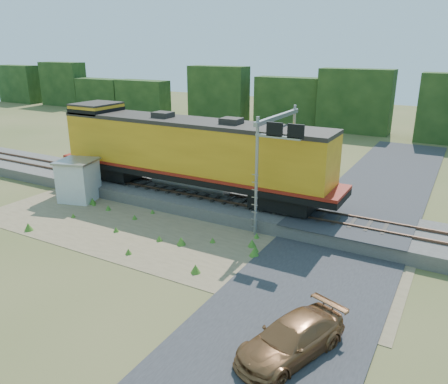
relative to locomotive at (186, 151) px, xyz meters
The scene contains 11 objects.
ground 8.30m from the locomotive, 53.75° to the right, with size 140.00×140.00×0.00m, color #475123.
ballast 5.49m from the locomotive, ahead, with size 70.00×5.00×0.80m, color slate.
rails 5.22m from the locomotive, ahead, with size 70.00×1.54×0.16m.
dirt_shoulder 7.03m from the locomotive, 66.43° to the right, with size 26.00×8.00×0.03m, color #8C7754.
road 13.06m from the locomotive, 24.76° to the right, with size 7.00×66.00×0.86m.
tree_line_north 32.31m from the locomotive, 82.17° to the left, with size 130.00×3.00×6.50m.
weed_clumps 7.01m from the locomotive, 81.33° to the right, with size 15.00×6.20×0.56m, color #417722, non-canonical shape.
locomotive is the anchor object (origin of this frame).
shed 8.04m from the locomotive, 153.72° to the right, with size 3.09×3.09×2.96m.
signal_gantry 7.20m from the locomotive, ahead, with size 2.75×6.20×6.93m.
car 17.16m from the locomotive, 43.39° to the right, with size 1.88×4.62×1.34m, color brown.
Camera 1 is at (12.18, -18.11, 10.53)m, focal length 35.00 mm.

